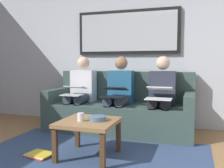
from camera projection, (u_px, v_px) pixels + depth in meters
The scene contains 14 objects.
wall_rear at pixel (129, 48), 4.30m from camera, with size 6.00×0.12×2.60m, color #B7BCC6.
area_rug at pixel (88, 158), 2.75m from camera, with size 2.60×1.80×0.01m, color #33476B.
couch at pixel (120, 110), 3.93m from camera, with size 2.20×0.90×0.90m.
framed_mirror at pixel (127, 32), 4.19m from camera, with size 1.72×0.05×0.73m.
coffee_table at pixel (88, 126), 2.77m from camera, with size 0.61×0.61×0.41m.
cup at pixel (81, 117), 2.73m from camera, with size 0.07×0.07×0.09m, color silver.
bowl at pixel (98, 118), 2.76m from camera, with size 0.19×0.19×0.05m, color slate.
person_left at pixel (162, 93), 3.64m from camera, with size 0.38×0.58×1.14m.
laptop_white at pixel (160, 93), 3.41m from camera, with size 0.34×0.38×0.16m.
person_middle at pixel (119, 91), 3.84m from camera, with size 0.38×0.58×1.14m.
laptop_black at pixel (114, 92), 3.60m from camera, with size 0.34×0.33×0.14m.
person_right at pixel (81, 90), 4.04m from camera, with size 0.38×0.58×1.14m.
laptop_silver at pixel (74, 91), 3.80m from camera, with size 0.31×0.33×0.14m.
magazine_stack at pixel (39, 155), 2.82m from camera, with size 0.32×0.27×0.03m.
Camera 1 is at (-1.09, 1.61, 1.05)m, focal length 40.48 mm.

